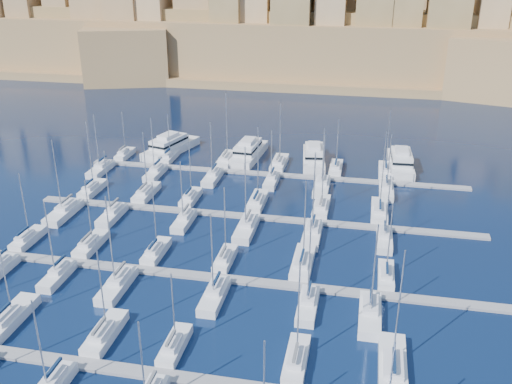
% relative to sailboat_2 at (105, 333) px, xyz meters
% --- Properties ---
extents(ground, '(600.00, 600.00, 0.00)m').
position_rel_sailboat_2_xyz_m(ground, '(11.19, 28.60, -0.75)').
color(ground, black).
rests_on(ground, ground).
extents(pontoon_near, '(84.00, 2.00, 0.40)m').
position_rel_sailboat_2_xyz_m(pontoon_near, '(11.19, -5.40, -0.55)').
color(pontoon_near, slate).
rests_on(pontoon_near, ground).
extents(pontoon_mid_near, '(84.00, 2.00, 0.40)m').
position_rel_sailboat_2_xyz_m(pontoon_mid_near, '(11.19, 16.60, -0.55)').
color(pontoon_mid_near, slate).
rests_on(pontoon_mid_near, ground).
extents(pontoon_mid_far, '(84.00, 2.00, 0.40)m').
position_rel_sailboat_2_xyz_m(pontoon_mid_far, '(11.19, 38.60, -0.55)').
color(pontoon_mid_far, slate).
rests_on(pontoon_mid_far, ground).
extents(pontoon_far, '(84.00, 2.00, 0.40)m').
position_rel_sailboat_2_xyz_m(pontoon_far, '(11.19, 60.60, -0.55)').
color(pontoon_far, slate).
rests_on(pontoon_far, ground).
extents(sailboat_1, '(3.02, 10.08, 15.59)m').
position_rel_sailboat_2_xyz_m(sailboat_1, '(-13.82, 0.52, 0.02)').
color(sailboat_1, silver).
rests_on(sailboat_1, ground).
extents(sailboat_2, '(2.71, 9.02, 14.36)m').
position_rel_sailboat_2_xyz_m(sailboat_2, '(0.00, 0.00, 0.00)').
color(sailboat_2, silver).
rests_on(sailboat_2, ground).
extents(sailboat_3, '(2.34, 7.82, 11.10)m').
position_rel_sailboat_2_xyz_m(sailboat_3, '(9.54, -0.59, -0.04)').
color(sailboat_3, silver).
rests_on(sailboat_3, ground).
extents(sailboat_4, '(2.57, 8.56, 14.16)m').
position_rel_sailboat_2_xyz_m(sailboat_4, '(24.71, -0.23, -0.00)').
color(sailboat_4, silver).
rests_on(sailboat_4, ground).
extents(sailboat_5, '(3.24, 10.79, 16.22)m').
position_rel_sailboat_2_xyz_m(sailboat_5, '(35.97, 0.87, 0.03)').
color(sailboat_5, silver).
rests_on(sailboat_5, ground).
extents(sailboat_12, '(2.46, 8.20, 12.65)m').
position_rel_sailboat_2_xyz_m(sailboat_12, '(-24.12, 21.59, -0.02)').
color(sailboat_12, silver).
rests_on(sailboat_12, ground).
extents(sailboat_13, '(2.66, 8.86, 12.30)m').
position_rel_sailboat_2_xyz_m(sailboat_13, '(-12.73, 21.92, -0.02)').
color(sailboat_13, silver).
rests_on(sailboat_13, ground).
extents(sailboat_14, '(2.49, 8.31, 12.97)m').
position_rel_sailboat_2_xyz_m(sailboat_14, '(-1.20, 21.65, -0.02)').
color(sailboat_14, silver).
rests_on(sailboat_14, ground).
extents(sailboat_15, '(2.41, 8.04, 13.16)m').
position_rel_sailboat_2_xyz_m(sailboat_15, '(10.41, 21.52, -0.02)').
color(sailboat_15, silver).
rests_on(sailboat_15, ground).
extents(sailboat_16, '(3.08, 10.26, 14.63)m').
position_rel_sailboat_2_xyz_m(sailboat_16, '(22.67, 22.61, 0.01)').
color(sailboat_16, silver).
rests_on(sailboat_16, ground).
extents(sailboat_17, '(2.38, 7.92, 12.80)m').
position_rel_sailboat_2_xyz_m(sailboat_17, '(35.42, 21.46, -0.02)').
color(sailboat_17, silver).
rests_on(sailboat_17, ground).
extents(sailboat_19, '(2.40, 8.00, 13.37)m').
position_rel_sailboat_2_xyz_m(sailboat_19, '(-13.14, 11.71, -0.01)').
color(sailboat_19, silver).
rests_on(sailboat_19, ground).
extents(sailboat_20, '(2.85, 9.49, 15.46)m').
position_rel_sailboat_2_xyz_m(sailboat_20, '(-3.19, 10.97, 0.01)').
color(sailboat_20, silver).
rests_on(sailboat_20, ground).
extents(sailboat_21, '(2.74, 9.14, 14.19)m').
position_rel_sailboat_2_xyz_m(sailboat_21, '(11.50, 11.15, -0.00)').
color(sailboat_21, silver).
rests_on(sailboat_21, ground).
extents(sailboat_22, '(2.59, 8.62, 14.43)m').
position_rel_sailboat_2_xyz_m(sailboat_22, '(24.77, 11.40, -0.00)').
color(sailboat_22, silver).
rests_on(sailboat_22, ground).
extents(sailboat_23, '(2.93, 9.75, 14.88)m').
position_rel_sailboat_2_xyz_m(sailboat_23, '(33.20, 10.85, 0.01)').
color(sailboat_23, silver).
rests_on(sailboat_23, ground).
extents(sailboat_24, '(2.66, 8.86, 15.08)m').
position_rel_sailboat_2_xyz_m(sailboat_24, '(-23.27, 43.92, 0.01)').
color(sailboat_24, silver).
rests_on(sailboat_24, ground).
extents(sailboat_25, '(2.84, 9.46, 13.61)m').
position_rel_sailboat_2_xyz_m(sailboat_25, '(-11.73, 44.21, -0.00)').
color(sailboat_25, silver).
rests_on(sailboat_25, ground).
extents(sailboat_26, '(2.51, 8.37, 13.99)m').
position_rel_sailboat_2_xyz_m(sailboat_26, '(-2.22, 43.68, -0.01)').
color(sailboat_26, silver).
rests_on(sailboat_26, ground).
extents(sailboat_27, '(2.92, 9.73, 15.90)m').
position_rel_sailboat_2_xyz_m(sailboat_27, '(11.10, 44.35, 0.02)').
color(sailboat_27, silver).
rests_on(sailboat_27, ground).
extents(sailboat_28, '(2.86, 9.54, 15.32)m').
position_rel_sailboat_2_xyz_m(sailboat_28, '(23.55, 44.26, 0.01)').
color(sailboat_28, silver).
rests_on(sailboat_28, ground).
extents(sailboat_29, '(3.05, 10.16, 16.38)m').
position_rel_sailboat_2_xyz_m(sailboat_29, '(34.41, 44.56, 0.03)').
color(sailboat_29, silver).
rests_on(sailboat_29, ground).
extents(sailboat_30, '(3.11, 10.36, 15.35)m').
position_rel_sailboat_2_xyz_m(sailboat_30, '(-23.43, 32.55, 0.02)').
color(sailboat_30, silver).
rests_on(sailboat_30, ground).
extents(sailboat_31, '(2.67, 8.91, 13.66)m').
position_rel_sailboat_2_xyz_m(sailboat_31, '(-14.07, 33.26, -0.01)').
color(sailboat_31, silver).
rests_on(sailboat_31, ground).
extents(sailboat_32, '(2.52, 8.41, 12.54)m').
position_rel_sailboat_2_xyz_m(sailboat_32, '(-0.26, 33.51, -0.02)').
color(sailboat_32, silver).
rests_on(sailboat_32, ground).
extents(sailboat_33, '(3.02, 10.06, 16.30)m').
position_rel_sailboat_2_xyz_m(sailboat_33, '(11.46, 32.70, 0.02)').
color(sailboat_33, silver).
rests_on(sailboat_33, ground).
extents(sailboat_34, '(2.95, 9.85, 16.13)m').
position_rel_sailboat_2_xyz_m(sailboat_34, '(23.07, 32.80, 0.02)').
color(sailboat_34, silver).
rests_on(sailboat_34, ground).
extents(sailboat_35, '(2.63, 8.76, 12.83)m').
position_rel_sailboat_2_xyz_m(sailboat_35, '(35.25, 33.33, -0.02)').
color(sailboat_35, silver).
rests_on(sailboat_35, ground).
extents(sailboat_36, '(2.34, 7.81, 11.30)m').
position_rel_sailboat_2_xyz_m(sailboat_36, '(-25.49, 65.40, -0.04)').
color(sailboat_36, silver).
rests_on(sailboat_36, ground).
extents(sailboat_37, '(2.36, 7.86, 11.37)m').
position_rel_sailboat_2_xyz_m(sailboat_37, '(-14.30, 65.43, -0.04)').
color(sailboat_37, silver).
rests_on(sailboat_37, ground).
extents(sailboat_38, '(3.07, 10.24, 16.58)m').
position_rel_sailboat_2_xyz_m(sailboat_38, '(-0.65, 66.60, 0.03)').
color(sailboat_38, silver).
rests_on(sailboat_38, ground).
extents(sailboat_39, '(3.04, 10.14, 14.91)m').
position_rel_sailboat_2_xyz_m(sailboat_39, '(11.80, 66.55, 0.01)').
color(sailboat_39, silver).
rests_on(sailboat_39, ground).
extents(sailboat_40, '(2.66, 8.87, 12.27)m').
position_rel_sailboat_2_xyz_m(sailboat_40, '(24.80, 65.92, -0.02)').
color(sailboat_40, silver).
rests_on(sailboat_40, ground).
extents(sailboat_41, '(2.90, 9.65, 14.63)m').
position_rel_sailboat_2_xyz_m(sailboat_41, '(35.64, 66.31, 0.01)').
color(sailboat_41, silver).
rests_on(sailboat_41, ground).
extents(sailboat_42, '(2.83, 9.42, 13.68)m').
position_rel_sailboat_2_xyz_m(sailboat_42, '(-26.71, 55.01, -0.00)').
color(sailboat_42, silver).
rests_on(sailboat_42, ground).
extents(sailboat_43, '(2.67, 8.91, 13.60)m').
position_rel_sailboat_2_xyz_m(sailboat_43, '(-13.89, 55.26, -0.01)').
color(sailboat_43, silver).
rests_on(sailboat_43, ground).
extents(sailboat_44, '(2.73, 9.10, 13.45)m').
position_rel_sailboat_2_xyz_m(sailboat_44, '(-0.85, 55.17, -0.01)').
color(sailboat_44, silver).
rests_on(sailboat_44, ground).
extents(sailboat_45, '(2.45, 8.18, 12.29)m').
position_rel_sailboat_2_xyz_m(sailboat_45, '(11.94, 55.62, -0.02)').
color(sailboat_45, silver).
rests_on(sailboat_45, ground).
extents(sailboat_46, '(3.04, 10.13, 13.67)m').
position_rel_sailboat_2_xyz_m(sailboat_46, '(22.71, 54.66, 0.01)').
color(sailboat_46, silver).
rests_on(sailboat_46, ground).
extents(sailboat_47, '(2.83, 9.45, 13.16)m').
position_rel_sailboat_2_xyz_m(sailboat_47, '(35.76, 54.99, -0.01)').
color(sailboat_47, silver).
rests_on(sailboat_47, ground).
extents(motor_yacht_a, '(10.04, 18.52, 5.25)m').
position_rel_sailboat_2_xyz_m(motor_yacht_a, '(-15.86, 70.64, 0.98)').
color(motor_yacht_a, silver).
rests_on(motor_yacht_a, ground).
extents(motor_yacht_b, '(6.34, 17.47, 5.25)m').
position_rel_sailboat_2_xyz_m(motor_yacht_b, '(3.78, 70.34, 0.98)').
color(motor_yacht_b, silver).
rests_on(motor_yacht_b, ground).
extents(motor_yacht_c, '(6.74, 16.63, 5.25)m').
position_rel_sailboat_2_xyz_m(motor_yacht_c, '(19.39, 69.87, 0.98)').
color(motor_yacht_c, silver).
rests_on(motor_yacht_c, ground).
extents(motor_yacht_d, '(5.82, 17.20, 5.25)m').
position_rel_sailboat_2_xyz_m(motor_yacht_d, '(39.00, 70.27, 0.98)').
color(motor_yacht_d, silver).
rests_on(motor_yacht_d, ground).
extents(fortified_city, '(460.00, 108.95, 59.52)m').
position_rel_sailboat_2_xyz_m(fortified_city, '(11.01, 183.86, 13.99)').
color(fortified_city, brown).
rests_on(fortified_city, ground).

